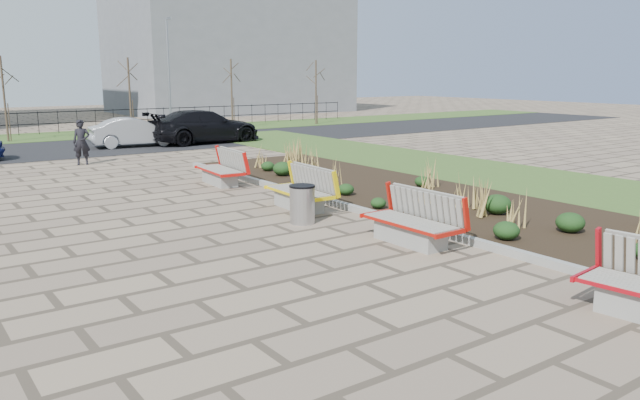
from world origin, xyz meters
TOP-DOWN VIEW (x-y plane):
  - ground at (0.00, 0.00)m, footprint 120.00×120.00m
  - planting_bed at (6.25, 5.00)m, footprint 4.50×18.00m
  - planting_curb at (3.92, 5.00)m, footprint 0.16×18.00m
  - grass_verge_near at (11.00, 5.00)m, footprint 5.00×38.00m
  - grass_verge_far at (0.00, 28.00)m, footprint 80.00×5.00m
  - road at (0.00, 22.00)m, footprint 80.00×7.00m
  - bench_b at (3.00, 2.12)m, footprint 0.92×2.11m
  - bench_c at (3.00, 5.99)m, footprint 1.01×2.14m
  - bench_d at (3.00, 10.21)m, footprint 1.06×2.16m
  - litter_bin at (2.26, 4.74)m, footprint 0.55×0.55m
  - pedestrian at (0.83, 16.75)m, footprint 0.69×0.57m
  - car_silver at (4.30, 21.09)m, footprint 4.02×1.82m
  - car_black at (7.44, 20.62)m, footprint 5.36×2.30m
  - tree_c at (0.00, 26.50)m, footprint 1.40×1.40m
  - tree_d at (6.00, 26.50)m, footprint 1.40×1.40m
  - tree_e at (12.00, 26.50)m, footprint 1.40×1.40m
  - tree_f at (18.00, 26.50)m, footprint 1.40×1.40m
  - lamp_east at (8.00, 26.00)m, footprint 0.24×0.60m
  - building_grey at (20.00, 42.00)m, footprint 18.00×12.00m

SIDE VIEW (x-z plane):
  - ground at x=0.00m, z-range 0.00..0.00m
  - road at x=0.00m, z-range 0.00..0.02m
  - grass_verge_near at x=11.00m, z-range 0.00..0.04m
  - grass_verge_far at x=0.00m, z-range 0.00..0.04m
  - planting_bed at x=6.25m, z-range 0.00..0.10m
  - planting_curb at x=3.92m, z-range 0.00..0.15m
  - litter_bin at x=2.26m, z-range 0.00..0.83m
  - bench_b at x=3.00m, z-range 0.00..1.00m
  - bench_c at x=3.00m, z-range 0.00..1.00m
  - bench_d at x=3.00m, z-range 0.00..1.00m
  - car_silver at x=4.30m, z-range 0.02..1.30m
  - car_black at x=7.44m, z-range 0.02..1.56m
  - pedestrian at x=0.83m, z-range 0.00..1.62m
  - tree_c at x=0.00m, z-range 0.04..4.04m
  - tree_d at x=6.00m, z-range 0.04..4.04m
  - tree_e at x=12.00m, z-range 0.04..4.04m
  - tree_f at x=18.00m, z-range 0.04..4.04m
  - lamp_east at x=8.00m, z-range 0.04..6.04m
  - building_grey at x=20.00m, z-range 0.00..10.00m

